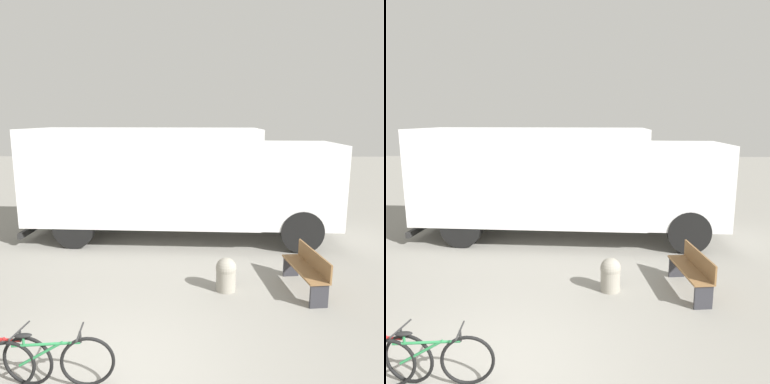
% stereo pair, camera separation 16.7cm
% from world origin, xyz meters
% --- Properties ---
extents(ground_plane, '(60.00, 60.00, 0.00)m').
position_xyz_m(ground_plane, '(0.00, 0.00, 0.00)').
color(ground_plane, gray).
extents(delivery_truck, '(8.67, 2.78, 3.13)m').
position_xyz_m(delivery_truck, '(0.60, 6.07, 1.77)').
color(delivery_truck, white).
rests_on(delivery_truck, ground).
extents(park_bench, '(0.56, 1.56, 0.83)m').
position_xyz_m(park_bench, '(3.37, 2.64, 0.46)').
color(park_bench, brown).
rests_on(park_bench, ground).
extents(bicycle_middle, '(1.68, 0.44, 0.78)m').
position_xyz_m(bicycle_middle, '(-0.74, -0.20, 0.37)').
color(bicycle_middle, black).
rests_on(bicycle_middle, ground).
extents(bollard_near_bench, '(0.41, 0.41, 0.68)m').
position_xyz_m(bollard_near_bench, '(1.74, 2.63, 0.35)').
color(bollard_near_bench, gray).
rests_on(bollard_near_bench, ground).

